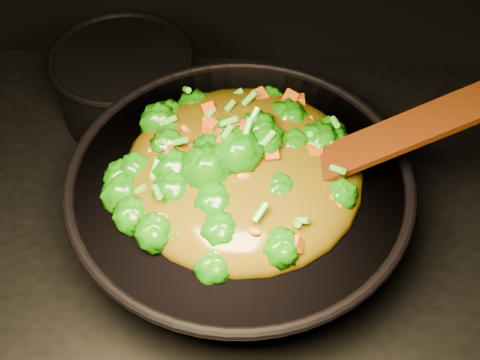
# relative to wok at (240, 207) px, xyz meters

# --- Properties ---
(wok) EXTENTS (0.59, 0.59, 0.13)m
(wok) POSITION_rel_wok_xyz_m (0.00, 0.00, 0.00)
(wok) COLOR black
(wok) RESTS_ON stovetop
(stir_fry) EXTENTS (0.43, 0.43, 0.11)m
(stir_fry) POSITION_rel_wok_xyz_m (0.00, 0.00, 0.12)
(stir_fry) COLOR #155E06
(stir_fry) RESTS_ON wok
(spatula) EXTENTS (0.34, 0.14, 0.14)m
(spatula) POSITION_rel_wok_xyz_m (0.15, 0.00, 0.12)
(spatula) COLOR #361406
(spatula) RESTS_ON wok
(back_pot) EXTENTS (0.24, 0.24, 0.13)m
(back_pot) POSITION_rel_wok_xyz_m (-0.21, 0.25, -0.00)
(back_pot) COLOR black
(back_pot) RESTS_ON stovetop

